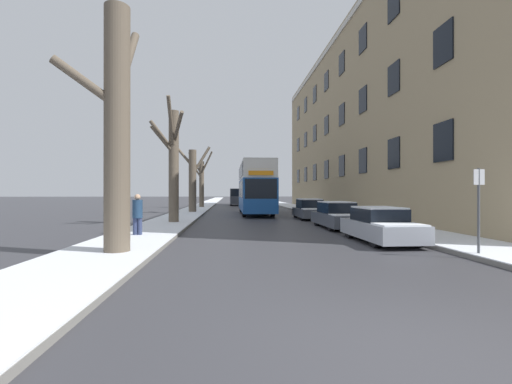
# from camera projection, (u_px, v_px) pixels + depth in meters

# --- Properties ---
(ground_plane) EXTENTS (320.00, 320.00, 0.00)m
(ground_plane) POSITION_uv_depth(u_px,v_px,m) (417.00, 346.00, 4.16)
(ground_plane) COLOR #38383D
(sidewalk_left) EXTENTS (2.92, 130.00, 0.16)m
(sidewalk_left) POSITION_uv_depth(u_px,v_px,m) (207.00, 203.00, 56.54)
(sidewalk_left) COLOR slate
(sidewalk_left) RESTS_ON ground
(sidewalk_right) EXTENTS (2.92, 130.00, 0.16)m
(sidewalk_right) POSITION_uv_depth(u_px,v_px,m) (278.00, 203.00, 57.46)
(sidewalk_right) COLOR slate
(sidewalk_right) RESTS_ON ground
(terrace_facade_right) EXTENTS (9.10, 42.27, 16.49)m
(terrace_facade_right) POSITION_uv_depth(u_px,v_px,m) (381.00, 125.00, 32.00)
(terrace_facade_right) COLOR tan
(terrace_facade_right) RESTS_ON ground
(bare_tree_left_0) EXTENTS (1.99, 2.75, 7.32)m
(bare_tree_left_0) POSITION_uv_depth(u_px,v_px,m) (117.00, 122.00, 10.07)
(bare_tree_left_0) COLOR brown
(bare_tree_left_0) RESTS_ON ground
(bare_tree_left_1) EXTENTS (2.19, 2.27, 7.15)m
(bare_tree_left_1) POSITION_uv_depth(u_px,v_px,m) (173.00, 162.00, 20.03)
(bare_tree_left_1) COLOR brown
(bare_tree_left_1) RESTS_ON ground
(bare_tree_left_2) EXTENTS (3.45, 2.39, 6.34)m
(bare_tree_left_2) POSITION_uv_depth(u_px,v_px,m) (193.00, 179.00, 30.78)
(bare_tree_left_2) COLOR brown
(bare_tree_left_2) RESTS_ON ground
(bare_tree_left_3) EXTENTS (3.03, 3.89, 6.83)m
(bare_tree_left_3) POSITION_uv_depth(u_px,v_px,m) (201.00, 181.00, 41.25)
(bare_tree_left_3) COLOR brown
(bare_tree_left_3) RESTS_ON ground
(double_decker_bus) EXTENTS (2.58, 11.01, 4.38)m
(double_decker_bus) POSITION_uv_depth(u_px,v_px,m) (255.00, 186.00, 29.79)
(double_decker_bus) COLOR #194C99
(double_decker_bus) RESTS_ON ground
(parked_car_0) EXTENTS (1.72, 4.14, 1.33)m
(parked_car_0) POSITION_uv_depth(u_px,v_px,m) (380.00, 226.00, 12.92)
(parked_car_0) COLOR #9EA3AD
(parked_car_0) RESTS_ON ground
(parked_car_1) EXTENTS (1.73, 4.57, 1.40)m
(parked_car_1) POSITION_uv_depth(u_px,v_px,m) (337.00, 216.00, 18.11)
(parked_car_1) COLOR #474C56
(parked_car_1) RESTS_ON ground
(parked_car_2) EXTENTS (1.80, 3.96, 1.45)m
(parked_car_2) POSITION_uv_depth(u_px,v_px,m) (310.00, 210.00, 24.22)
(parked_car_2) COLOR #474C56
(parked_car_2) RESTS_ON ground
(oncoming_van) EXTENTS (1.90, 5.18, 2.45)m
(oncoming_van) POSITION_uv_depth(u_px,v_px,m) (237.00, 196.00, 50.46)
(oncoming_van) COLOR #333842
(oncoming_van) RESTS_ON ground
(pedestrian_left_sidewalk) EXTENTS (0.39, 0.39, 1.81)m
(pedestrian_left_sidewalk) POSITION_uv_depth(u_px,v_px,m) (138.00, 214.00, 13.89)
(pedestrian_left_sidewalk) COLOR navy
(pedestrian_left_sidewalk) RESTS_ON ground
(street_sign_post) EXTENTS (0.32, 0.07, 2.56)m
(street_sign_post) POSITION_uv_depth(u_px,v_px,m) (479.00, 207.00, 9.66)
(street_sign_post) COLOR #4C4F54
(street_sign_post) RESTS_ON ground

